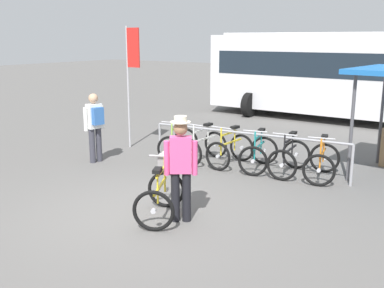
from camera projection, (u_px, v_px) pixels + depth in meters
ground_plane at (144, 212)px, 7.73m from camera, size 80.00×80.00×0.00m
bike_rack_rail at (246, 140)px, 10.01m from camera, size 4.59×0.51×0.88m
racked_bike_lime at (178, 144)px, 11.12m from camera, size 0.91×1.22×0.97m
racked_bike_white at (203, 147)px, 10.78m from camera, size 0.71×1.14×0.98m
racked_bike_yellow at (230, 150)px, 10.45m from camera, size 0.70×1.11×0.97m
racked_bike_teal at (259, 154)px, 10.12m from camera, size 0.88×1.21×0.97m
racked_bike_black at (289, 158)px, 9.79m from camera, size 0.77×1.17×0.97m
racked_bike_orange at (322, 162)px, 9.45m from camera, size 0.89×1.23×0.97m
featured_bicycle at (162, 188)px, 7.47m from camera, size 1.08×1.26×1.09m
person_with_featured_bike at (181, 165)px, 7.14m from camera, size 0.45×0.37×1.72m
pedestrian_with_backpack at (95, 123)px, 10.63m from camera, size 0.38×0.52×1.64m
bus_distant at (350, 72)px, 15.82m from camera, size 10.03×3.47×3.08m
banner_flag at (131, 64)px, 11.75m from camera, size 0.45×0.05×3.20m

